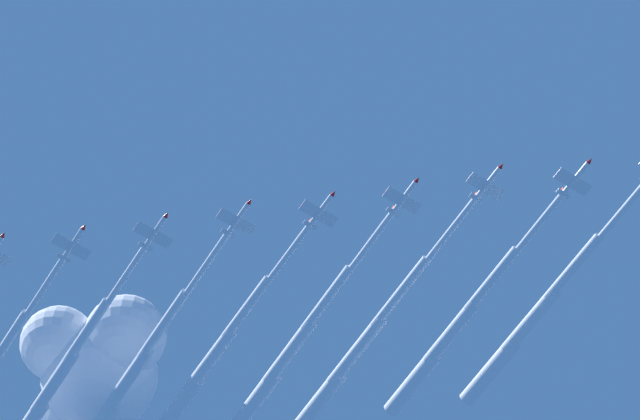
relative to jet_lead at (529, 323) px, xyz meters
The scene contains 8 objects.
jet_lead is the anchor object (origin of this frame).
jet_port_inner 17.34m from the jet_lead, 127.42° to the right, with size 73.05×9.69×3.81m.
jet_starboard_inner 38.94m from the jet_lead, 133.58° to the right, with size 81.36×10.49×3.72m.
jet_port_mid 53.26m from the jet_lead, 129.06° to the right, with size 75.04×9.51×3.82m.
jet_starboard_mid 70.40m from the jet_lead, 127.55° to the right, with size 72.74×10.46×3.83m.
jet_port_outer 90.90m from the jet_lead, 130.33° to the right, with size 80.47×9.82×3.73m.
jet_starboard_outer 106.31m from the jet_lead, 128.44° to the right, with size 74.96×10.01×3.75m.
cloud_puff 105.54m from the jet_lead, 134.47° to the right, with size 44.74×35.74×29.75m.
Camera 1 is at (93.45, -53.53, -85.87)m, focal length 68.97 mm.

